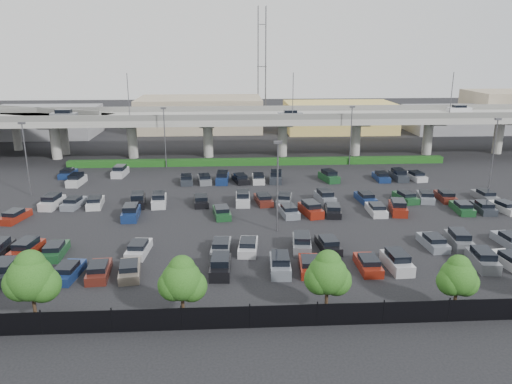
# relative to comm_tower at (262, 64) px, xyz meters

# --- Properties ---
(ground) EXTENTS (280.00, 280.00, 0.00)m
(ground) POSITION_rel_comm_tower_xyz_m (-4.00, -74.00, -15.61)
(ground) COLOR black
(overpass) EXTENTS (150.00, 13.00, 15.80)m
(overpass) POSITION_rel_comm_tower_xyz_m (-4.25, -42.01, -8.64)
(overpass) COLOR gray
(overpass) RESTS_ON ground
(hedge) EXTENTS (66.00, 1.60, 1.10)m
(hedge) POSITION_rel_comm_tower_xyz_m (-4.00, -49.00, -15.06)
(hedge) COLOR #194313
(hedge) RESTS_ON ground
(fence) EXTENTS (70.00, 0.10, 2.00)m
(fence) POSITION_rel_comm_tower_xyz_m (-4.05, -102.00, -14.71)
(fence) COLOR black
(fence) RESTS_ON ground
(tree_row) EXTENTS (65.07, 3.66, 5.94)m
(tree_row) POSITION_rel_comm_tower_xyz_m (-3.30, -100.53, -12.09)
(tree_row) COLOR #332316
(tree_row) RESTS_ON ground
(parked_cars) EXTENTS (63.17, 41.56, 1.67)m
(parked_cars) POSITION_rel_comm_tower_xyz_m (-4.85, -78.02, -14.98)
(parked_cars) COLOR black
(parked_cars) RESTS_ON ground
(light_poles) EXTENTS (66.90, 48.38, 10.30)m
(light_poles) POSITION_rel_comm_tower_xyz_m (-8.12, -72.00, -9.37)
(light_poles) COLOR #4E4E53
(light_poles) RESTS_ON ground
(distant_buildings) EXTENTS (138.00, 24.00, 9.00)m
(distant_buildings) POSITION_rel_comm_tower_xyz_m (8.38, -12.19, -11.87)
(distant_buildings) COLOR slate
(distant_buildings) RESTS_ON ground
(comm_tower) EXTENTS (2.40, 2.40, 30.00)m
(comm_tower) POSITION_rel_comm_tower_xyz_m (0.00, 0.00, 0.00)
(comm_tower) COLOR #4E4E53
(comm_tower) RESTS_ON ground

